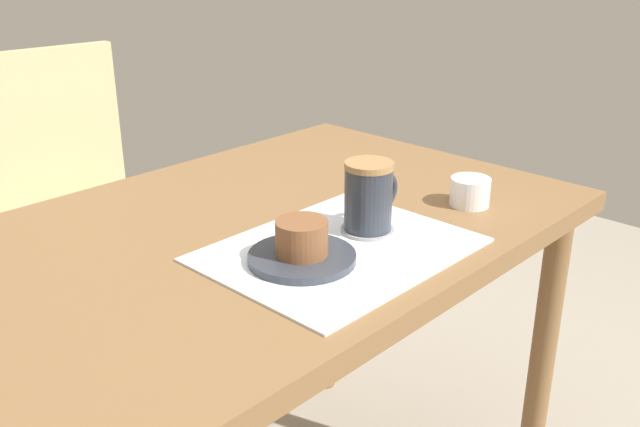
{
  "coord_description": "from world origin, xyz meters",
  "views": [
    {
      "loc": [
        -0.72,
        -0.82,
        1.18
      ],
      "look_at": [
        0.01,
        -0.13,
        0.77
      ],
      "focal_mm": 40.0,
      "sensor_mm": 36.0,
      "label": 1
    }
  ],
  "objects_px": {
    "coffee_mug": "(369,195)",
    "sugar_bowl": "(470,192)",
    "pastry_plate": "(302,257)",
    "pastry": "(302,238)",
    "dining_table": "(261,271)",
    "wooden_chair": "(73,222)"
  },
  "relations": [
    {
      "from": "wooden_chair",
      "to": "coffee_mug",
      "type": "relative_size",
      "value": 8.18
    },
    {
      "from": "wooden_chair",
      "to": "pastry_plate",
      "type": "xyz_separation_m",
      "value": [
        -0.1,
        -0.9,
        0.23
      ]
    },
    {
      "from": "dining_table",
      "to": "wooden_chair",
      "type": "relative_size",
      "value": 1.2
    },
    {
      "from": "wooden_chair",
      "to": "pastry",
      "type": "height_order",
      "value": "wooden_chair"
    },
    {
      "from": "coffee_mug",
      "to": "sugar_bowl",
      "type": "height_order",
      "value": "coffee_mug"
    },
    {
      "from": "coffee_mug",
      "to": "sugar_bowl",
      "type": "bearing_deg",
      "value": -12.94
    },
    {
      "from": "pastry",
      "to": "sugar_bowl",
      "type": "bearing_deg",
      "value": -7.5
    },
    {
      "from": "sugar_bowl",
      "to": "pastry_plate",
      "type": "bearing_deg",
      "value": 172.5
    },
    {
      "from": "dining_table",
      "to": "pastry_plate",
      "type": "bearing_deg",
      "value": -110.27
    },
    {
      "from": "pastry",
      "to": "sugar_bowl",
      "type": "distance_m",
      "value": 0.37
    },
    {
      "from": "dining_table",
      "to": "pastry_plate",
      "type": "relative_size",
      "value": 6.86
    },
    {
      "from": "coffee_mug",
      "to": "dining_table",
      "type": "bearing_deg",
      "value": 120.71
    },
    {
      "from": "sugar_bowl",
      "to": "pastry",
      "type": "bearing_deg",
      "value": 172.5
    },
    {
      "from": "pastry_plate",
      "to": "pastry",
      "type": "xyz_separation_m",
      "value": [
        0.0,
        0.0,
        0.03
      ]
    },
    {
      "from": "wooden_chair",
      "to": "pastry_plate",
      "type": "distance_m",
      "value": 0.94
    },
    {
      "from": "dining_table",
      "to": "pastry_plate",
      "type": "xyz_separation_m",
      "value": [
        -0.06,
        -0.16,
        0.1
      ]
    },
    {
      "from": "dining_table",
      "to": "coffee_mug",
      "type": "distance_m",
      "value": 0.24
    },
    {
      "from": "wooden_chair",
      "to": "sugar_bowl",
      "type": "xyz_separation_m",
      "value": [
        0.27,
        -0.95,
        0.25
      ]
    },
    {
      "from": "wooden_chair",
      "to": "coffee_mug",
      "type": "distance_m",
      "value": 0.95
    },
    {
      "from": "wooden_chair",
      "to": "coffee_mug",
      "type": "height_order",
      "value": "wooden_chair"
    },
    {
      "from": "pastry_plate",
      "to": "coffee_mug",
      "type": "relative_size",
      "value": 1.43
    },
    {
      "from": "pastry",
      "to": "coffee_mug",
      "type": "xyz_separation_m",
      "value": [
        0.15,
        0.0,
        0.02
      ]
    }
  ]
}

